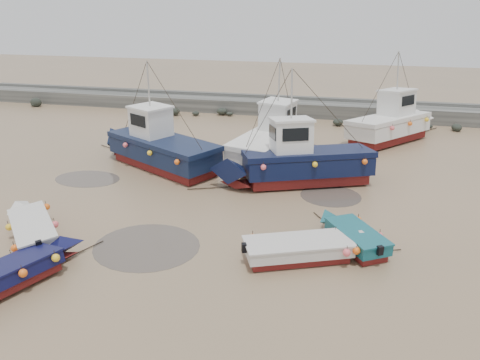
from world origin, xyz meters
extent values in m
plane|color=#967758|center=(0.00, 0.00, 0.00)|extent=(120.00, 120.00, 0.00)
cube|color=slate|center=(0.00, 22.00, 0.60)|extent=(60.00, 2.20, 1.20)
cube|color=slate|center=(0.00, 23.21, 1.32)|extent=(60.00, 0.60, 0.25)
ellipsoid|color=black|center=(5.10, 19.02, 0.29)|extent=(0.84, 0.86, 0.51)
ellipsoid|color=black|center=(7.80, 20.56, 0.34)|extent=(0.98, 1.07, 0.72)
ellipsoid|color=black|center=(14.16, 19.54, 0.27)|extent=(0.78, 0.90, 0.59)
ellipsoid|color=black|center=(-5.07, 20.46, 0.35)|extent=(0.99, 0.80, 0.58)
ellipsoid|color=black|center=(12.19, 19.77, 0.19)|extent=(0.54, 0.46, 0.30)
ellipsoid|color=black|center=(-23.51, 19.66, 0.23)|extent=(0.65, 0.64, 0.43)
ellipsoid|color=black|center=(9.69, 19.97, 0.21)|extent=(0.61, 0.47, 0.46)
ellipsoid|color=black|center=(-4.31, 20.27, 0.21)|extent=(0.61, 0.53, 0.32)
ellipsoid|color=black|center=(10.99, 20.60, 0.23)|extent=(0.67, 0.55, 0.43)
ellipsoid|color=black|center=(-9.17, 19.34, 0.38)|extent=(1.09, 0.88, 0.72)
ellipsoid|color=black|center=(-7.25, 19.65, 0.23)|extent=(0.65, 0.60, 0.37)
ellipsoid|color=black|center=(9.46, 19.39, 0.31)|extent=(0.88, 0.64, 0.62)
ellipsoid|color=black|center=(-0.92, 19.60, 0.22)|extent=(0.64, 0.62, 0.48)
ellipsoid|color=black|center=(-23.42, 19.80, 0.38)|extent=(1.10, 0.87, 0.86)
ellipsoid|color=black|center=(7.84, 20.42, 0.19)|extent=(0.55, 0.45, 0.29)
cylinder|color=#50463E|center=(-1.63, -3.22, 0.00)|extent=(4.42, 4.42, 0.01)
cylinder|color=#50463E|center=(5.42, 4.00, 0.00)|extent=(3.14, 3.14, 0.01)
cylinder|color=#50463E|center=(-8.19, 3.26, 0.00)|extent=(3.80, 3.80, 0.01)
cylinder|color=#50463E|center=(2.21, 9.48, 0.00)|extent=(6.55, 6.55, 0.01)
cube|color=maroon|center=(-6.47, -3.75, 0.15)|extent=(3.41, 3.48, 0.30)
cube|color=silver|center=(-6.47, -3.75, 0.53)|extent=(3.76, 3.83, 0.45)
pyramid|color=silver|center=(-8.07, -2.08, 0.98)|extent=(1.54, 1.51, 0.90)
cube|color=brown|center=(-6.47, -3.75, 0.69)|extent=(3.12, 3.18, 0.10)
cube|color=silver|center=(-6.47, -3.75, 0.78)|extent=(3.86, 3.93, 0.07)
cube|color=black|center=(-5.05, -5.23, 0.70)|extent=(0.28, 0.28, 0.35)
cylinder|color=black|center=(-8.72, -1.41, 0.03)|extent=(1.41, 1.47, 0.04)
sphere|color=orange|center=(-6.00, -5.46, 0.63)|extent=(0.30, 0.30, 0.30)
sphere|color=orange|center=(-5.51, -3.54, 0.63)|extent=(0.30, 0.30, 0.30)
sphere|color=orange|center=(-7.44, -3.96, 0.63)|extent=(0.30, 0.30, 0.30)
sphere|color=orange|center=(-6.94, -2.04, 0.63)|extent=(0.30, 0.30, 0.30)
cube|color=maroon|center=(-5.20, -7.24, 0.15)|extent=(2.77, 3.96, 0.30)
cube|color=#0D0E39|center=(-5.20, -7.24, 0.53)|extent=(3.12, 4.30, 0.45)
pyramid|color=#0D0E39|center=(-4.31, -5.09, 0.98)|extent=(1.88, 1.33, 0.90)
cube|color=brown|center=(-5.20, -7.24, 0.69)|extent=(2.56, 3.59, 0.10)
cube|color=#0D0E39|center=(-5.20, -7.24, 0.78)|extent=(3.22, 4.41, 0.07)
cylinder|color=black|center=(-3.95, -4.22, 0.03)|extent=(0.80, 1.86, 0.04)
sphere|color=orange|center=(-4.16, -7.33, 0.63)|extent=(0.30, 0.30, 0.30)
sphere|color=orange|center=(-5.75, -5.99, 0.63)|extent=(0.30, 0.30, 0.30)
sphere|color=orange|center=(-3.68, -6.17, 0.63)|extent=(0.30, 0.30, 0.30)
cube|color=maroon|center=(6.74, -1.37, 0.15)|extent=(2.43, 2.88, 0.30)
cube|color=#145661|center=(6.74, -1.37, 0.53)|extent=(2.70, 3.15, 0.45)
pyramid|color=#145661|center=(5.76, 0.13, 0.98)|extent=(1.50, 1.32, 0.90)
cube|color=brown|center=(6.74, -1.37, 0.69)|extent=(2.23, 2.62, 0.10)
cube|color=#145661|center=(6.74, -1.37, 0.78)|extent=(2.78, 3.24, 0.07)
cube|color=black|center=(7.57, -2.64, 0.70)|extent=(0.28, 0.27, 0.35)
cylinder|color=black|center=(5.31, 0.81, 0.03)|extent=(1.13, 1.69, 0.04)
sphere|color=orange|center=(6.72, -2.77, 0.63)|extent=(0.30, 0.30, 0.30)
sphere|color=orange|center=(7.61, -1.27, 0.63)|extent=(0.30, 0.30, 0.30)
sphere|color=orange|center=(5.88, -1.48, 0.63)|extent=(0.30, 0.30, 0.30)
sphere|color=orange|center=(6.77, 0.02, 0.63)|extent=(0.30, 0.30, 0.30)
cube|color=maroon|center=(4.54, -2.81, 0.15)|extent=(4.01, 2.72, 0.30)
cube|color=beige|center=(4.54, -2.81, 0.53)|extent=(4.35, 3.05, 0.45)
pyramid|color=beige|center=(6.73, -1.88, 0.98)|extent=(1.28, 1.73, 0.90)
cube|color=brown|center=(4.54, -2.81, 0.69)|extent=(3.64, 2.51, 0.10)
cube|color=beige|center=(4.54, -2.81, 0.78)|extent=(4.46, 3.15, 0.07)
cube|color=black|center=(2.59, -3.65, 0.70)|extent=(0.25, 0.27, 0.35)
cylinder|color=black|center=(7.61, -1.50, 0.03)|extent=(1.85, 0.82, 0.04)
sphere|color=orange|center=(2.70, -2.61, 0.63)|extent=(0.30, 0.30, 0.30)
sphere|color=orange|center=(6.38, -3.02, 0.63)|extent=(0.30, 0.30, 0.30)
cube|color=maroon|center=(-4.65, 6.05, 0.28)|extent=(7.14, 5.28, 0.55)
cube|color=#111C38|center=(-4.65, 6.05, 1.02)|extent=(7.77, 5.87, 0.95)
pyramid|color=#111C38|center=(-8.39, 8.10, 1.72)|extent=(2.51, 2.99, 1.40)
cube|color=brown|center=(-4.65, 6.05, 1.54)|extent=(7.58, 5.70, 0.08)
cube|color=#111C38|center=(-4.65, 6.05, 1.68)|extent=(7.95, 6.00, 0.30)
cube|color=white|center=(-5.54, 6.54, 2.65)|extent=(2.64, 2.57, 1.70)
cube|color=white|center=(-5.54, 6.54, 3.56)|extent=(2.85, 2.78, 0.12)
cube|color=black|center=(-6.43, 7.03, 2.91)|extent=(0.79, 1.39, 0.68)
cylinder|color=#B7B7B2|center=(-5.54, 6.54, 4.92)|extent=(0.10, 0.10, 2.60)
cylinder|color=black|center=(-9.40, 8.65, 0.03)|extent=(2.66, 1.48, 0.05)
sphere|color=#FF636B|center=(-2.74, 3.37, 1.38)|extent=(0.30, 0.30, 0.30)
sphere|color=#FF636B|center=(-2.40, 6.45, 1.38)|extent=(0.30, 0.30, 0.30)
sphere|color=#FF636B|center=(-4.82, 4.51, 1.38)|extent=(0.30, 0.30, 0.30)
sphere|color=#FF636B|center=(-4.48, 7.59, 1.38)|extent=(0.30, 0.30, 0.30)
sphere|color=#FF636B|center=(-6.89, 5.65, 1.38)|extent=(0.30, 0.30, 0.30)
sphere|color=#FF636B|center=(-6.55, 8.72, 1.38)|extent=(0.30, 0.30, 0.30)
cube|color=maroon|center=(1.33, 8.88, 0.28)|extent=(3.72, 7.30, 0.55)
cube|color=white|center=(1.33, 8.88, 1.02)|extent=(4.21, 7.88, 0.95)
pyramid|color=white|center=(2.31, 13.07, 1.72)|extent=(2.82, 1.97, 1.40)
cube|color=brown|center=(1.33, 8.88, 1.54)|extent=(4.07, 7.69, 0.08)
cube|color=white|center=(1.33, 8.88, 1.68)|extent=(4.30, 8.06, 0.30)
cube|color=white|center=(1.56, 9.88, 2.65)|extent=(2.20, 2.36, 1.70)
cube|color=white|center=(1.56, 9.88, 3.56)|extent=(2.38, 2.55, 0.12)
cube|color=black|center=(1.79, 10.87, 2.91)|extent=(1.50, 0.40, 0.68)
cylinder|color=#B7B7B2|center=(1.56, 9.88, 4.92)|extent=(0.10, 0.10, 2.60)
cylinder|color=black|center=(2.57, 14.20, 0.03)|extent=(0.73, 2.93, 0.05)
sphere|color=#FF636B|center=(-0.72, 6.30, 1.38)|extent=(0.30, 0.30, 0.30)
sphere|color=#FF636B|center=(2.28, 6.82, 1.38)|extent=(0.30, 0.30, 0.30)
sphere|color=#FF636B|center=(-0.18, 8.62, 1.38)|extent=(0.30, 0.30, 0.30)
sphere|color=#FF636B|center=(2.83, 9.14, 1.38)|extent=(0.30, 0.30, 0.30)
sphere|color=#FF636B|center=(0.37, 10.94, 1.38)|extent=(0.30, 0.30, 0.30)
sphere|color=#FF636B|center=(3.37, 11.46, 1.38)|extent=(0.30, 0.30, 0.30)
cube|color=maroon|center=(4.01, 5.53, 0.28)|extent=(6.72, 4.43, 0.55)
cube|color=black|center=(4.01, 5.53, 1.02)|extent=(7.30, 4.96, 0.95)
pyramid|color=black|center=(0.34, 3.98, 1.72)|extent=(2.28, 2.85, 1.40)
cube|color=brown|center=(4.01, 5.53, 1.54)|extent=(7.12, 4.80, 0.08)
cube|color=black|center=(4.01, 5.53, 1.68)|extent=(7.46, 5.06, 0.30)
cube|color=white|center=(3.15, 5.16, 2.65)|extent=(2.52, 2.38, 1.70)
cube|color=white|center=(3.15, 5.16, 3.56)|extent=(2.72, 2.57, 0.12)
cube|color=black|center=(2.21, 4.77, 2.91)|extent=(0.62, 1.38, 0.68)
cylinder|color=#B7B7B2|center=(3.15, 5.16, 4.92)|extent=(0.10, 0.10, 2.60)
cylinder|color=black|center=(-0.70, 3.55, 0.03)|extent=(2.79, 1.21, 0.05)
sphere|color=#FF636B|center=(7.06, 5.33, 1.38)|extent=(0.30, 0.30, 0.30)
sphere|color=#FF636B|center=(4.74, 7.31, 1.38)|extent=(0.30, 0.30, 0.30)
sphere|color=#FF636B|center=(4.54, 4.27, 1.38)|extent=(0.30, 0.30, 0.30)
sphere|color=#FF636B|center=(2.22, 6.25, 1.38)|extent=(0.30, 0.30, 0.30)
sphere|color=#FF636B|center=(2.02, 3.21, 1.38)|extent=(0.30, 0.30, 0.30)
cube|color=maroon|center=(8.79, 15.08, 0.28)|extent=(5.45, 5.94, 0.55)
cube|color=white|center=(8.79, 15.08, 1.02)|extent=(6.03, 6.52, 0.95)
pyramid|color=white|center=(11.13, 17.93, 1.72)|extent=(2.94, 2.78, 1.40)
cube|color=brown|center=(8.79, 15.08, 1.54)|extent=(5.85, 6.35, 0.08)
cube|color=white|center=(8.79, 15.08, 1.68)|extent=(6.16, 6.67, 0.30)
cube|color=white|center=(9.33, 15.75, 2.65)|extent=(2.70, 2.72, 1.70)
cube|color=white|center=(9.33, 15.75, 3.56)|extent=(2.91, 2.93, 0.12)
cube|color=black|center=(9.98, 16.53, 2.91)|extent=(1.24, 1.04, 0.68)
cylinder|color=#B7B7B2|center=(9.33, 15.75, 4.92)|extent=(0.10, 0.10, 2.60)
cylinder|color=black|center=(11.82, 18.77, 0.03)|extent=(1.95, 2.35, 0.05)
sphere|color=#FF636B|center=(6.09, 14.07, 1.38)|extent=(0.30, 0.30, 0.30)
sphere|color=#FF636B|center=(8.94, 13.01, 1.38)|extent=(0.30, 0.30, 0.30)
sphere|color=#FF636B|center=(7.36, 15.61, 1.38)|extent=(0.30, 0.30, 0.30)
sphere|color=#FF636B|center=(10.21, 14.56, 1.38)|extent=(0.30, 0.30, 0.30)
sphere|color=#FF636B|center=(8.63, 17.16, 1.38)|extent=(0.30, 0.30, 0.30)
sphere|color=#FF636B|center=(11.48, 16.10, 1.38)|extent=(0.30, 0.30, 0.30)
imported|color=#1C2439|center=(-1.46, 5.52, 0.00)|extent=(0.63, 0.43, 1.66)
camera|label=1|loc=(6.11, -18.83, 9.43)|focal=35.00mm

